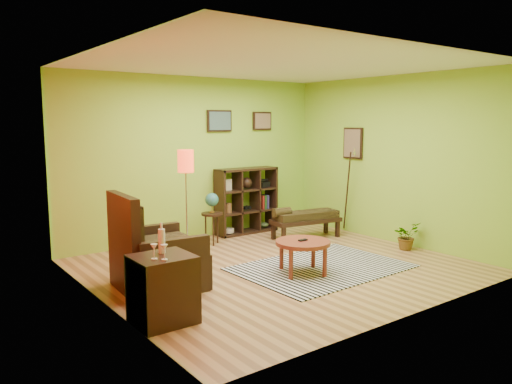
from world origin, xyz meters
TOP-DOWN VIEW (x-y plane):
  - ground at (0.00, 0.00)m, footprint 5.00×5.00m
  - room_shell at (-0.09, 0.01)m, footprint 5.04×4.54m
  - zebra_rug at (0.44, -0.43)m, footprint 2.37×1.71m
  - coffee_table at (0.05, -0.47)m, footprint 0.74×0.74m
  - armchair at (-1.81, 0.19)m, footprint 1.05×1.06m
  - side_cabinet at (-2.20, -0.86)m, footprint 0.59×0.54m
  - floor_lamp at (-0.82, 1.15)m, footprint 0.25×0.25m
  - globe_table at (-0.07, 1.65)m, footprint 0.35×0.35m
  - cube_shelf at (0.91, 2.03)m, footprint 1.20×0.35m
  - bench at (1.46, 1.07)m, footprint 1.31×0.65m
  - potted_plant at (2.25, -0.49)m, footprint 0.42×0.46m

SIDE VIEW (x-z plane):
  - ground at x=0.00m, z-range 0.00..0.00m
  - zebra_rug at x=0.44m, z-range 0.00..0.01m
  - potted_plant at x=2.25m, z-range 0.00..0.35m
  - side_cabinet at x=-2.20m, z-range -0.15..0.86m
  - armchair at x=-1.81m, z-range -0.23..0.96m
  - bench at x=1.46m, z-range 0.08..0.66m
  - coffee_table at x=0.05m, z-range 0.15..0.63m
  - cube_shelf at x=0.91m, z-range 0.00..1.20m
  - globe_table at x=-0.07m, z-range 0.22..1.09m
  - floor_lamp at x=-0.82m, z-range 0.50..2.13m
  - room_shell at x=-0.09m, z-range 0.39..3.21m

